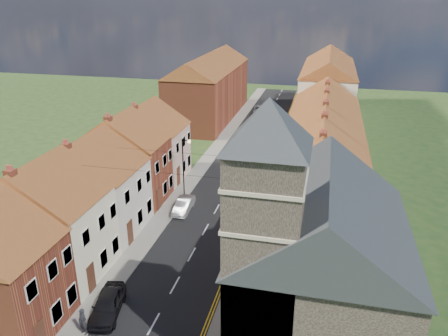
# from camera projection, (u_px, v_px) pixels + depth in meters

# --- Properties ---
(road) EXTENTS (7.00, 90.00, 0.02)m
(road) POSITION_uv_depth(u_px,v_px,m) (241.00, 165.00, 52.47)
(road) COLOR black
(road) RESTS_ON ground
(pavement_left) EXTENTS (1.80, 90.00, 0.12)m
(pavement_left) POSITION_uv_depth(u_px,v_px,m) (206.00, 161.00, 53.40)
(pavement_left) COLOR slate
(pavement_left) RESTS_ON ground
(pavement_right) EXTENTS (1.80, 90.00, 0.12)m
(pavement_right) POSITION_uv_depth(u_px,v_px,m) (278.00, 167.00, 51.51)
(pavement_right) COLOR slate
(pavement_right) RESTS_ON ground
(church) EXTENTS (11.25, 14.25, 15.20)m
(church) POSITION_uv_depth(u_px,v_px,m) (314.00, 251.00, 24.20)
(church) COLOR #2E2720
(church) RESTS_ON ground
(cottage_r_tudor) EXTENTS (8.30, 5.20, 9.00)m
(cottage_r_tudor) POSITION_uv_depth(u_px,v_px,m) (317.00, 201.00, 33.20)
(cottage_r_tudor) COLOR #F4E8CD
(cottage_r_tudor) RESTS_ON ground
(cottage_r_white_near) EXTENTS (8.30, 6.00, 9.00)m
(cottage_r_white_near) POSITION_uv_depth(u_px,v_px,m) (320.00, 174.00, 38.07)
(cottage_r_white_near) COLOR #B7B4AD
(cottage_r_white_near) RESTS_ON ground
(cottage_r_cream_mid) EXTENTS (8.30, 5.20, 9.00)m
(cottage_r_cream_mid) POSITION_uv_depth(u_px,v_px,m) (322.00, 154.00, 42.94)
(cottage_r_cream_mid) COLOR #F4E8CD
(cottage_r_cream_mid) RESTS_ON ground
(cottage_r_pink) EXTENTS (8.30, 6.00, 9.00)m
(cottage_r_pink) POSITION_uv_depth(u_px,v_px,m) (323.00, 137.00, 47.82)
(cottage_r_pink) COLOR tan
(cottage_r_pink) RESTS_ON ground
(cottage_r_white_far) EXTENTS (8.30, 5.20, 9.00)m
(cottage_r_white_far) POSITION_uv_depth(u_px,v_px,m) (324.00, 124.00, 52.70)
(cottage_r_white_far) COLOR #B7B4AD
(cottage_r_white_far) RESTS_ON ground
(cottage_r_cream_far) EXTENTS (8.30, 6.00, 9.00)m
(cottage_r_cream_far) POSITION_uv_depth(u_px,v_px,m) (325.00, 113.00, 57.57)
(cottage_r_cream_far) COLOR #F4E8CD
(cottage_r_cream_far) RESTS_ON ground
(cottage_l_cream) EXTENTS (8.30, 6.30, 9.10)m
(cottage_l_cream) POSITION_uv_depth(u_px,v_px,m) (45.00, 217.00, 30.71)
(cottage_l_cream) COLOR #F4E8CD
(cottage_l_cream) RESTS_ON ground
(cottage_l_white) EXTENTS (8.30, 6.90, 8.80)m
(cottage_l_white) POSITION_uv_depth(u_px,v_px,m) (91.00, 183.00, 36.54)
(cottage_l_white) COLOR #B7B4AD
(cottage_l_white) RESTS_ON ground
(cottage_l_brick_mid) EXTENTS (8.30, 5.70, 9.10)m
(cottage_l_brick_mid) POSITION_uv_depth(u_px,v_px,m) (123.00, 157.00, 41.99)
(cottage_l_brick_mid) COLOR brown
(cottage_l_brick_mid) RESTS_ON ground
(cottage_l_pink) EXTENTS (8.30, 6.30, 8.80)m
(cottage_l_pink) POSITION_uv_depth(u_px,v_px,m) (147.00, 140.00, 47.29)
(cottage_l_pink) COLOR tan
(cottage_l_pink) RESTS_ON ground
(block_right_far) EXTENTS (8.30, 24.20, 10.50)m
(block_right_far) POSITION_uv_depth(u_px,v_px,m) (327.00, 85.00, 71.08)
(block_right_far) COLOR #F4E8CD
(block_right_far) RESTS_ON ground
(block_left_far) EXTENTS (8.30, 24.20, 10.50)m
(block_left_far) POSITION_uv_depth(u_px,v_px,m) (209.00, 85.00, 70.56)
(block_left_far) COLOR brown
(block_left_far) RESTS_ON ground
(lamppost) EXTENTS (0.88, 0.15, 6.00)m
(lamppost) POSITION_uv_depth(u_px,v_px,m) (184.00, 164.00, 42.95)
(lamppost) COLOR black
(lamppost) RESTS_ON pavement_left
(car_near) EXTENTS (2.50, 4.45, 1.43)m
(car_near) POSITION_uv_depth(u_px,v_px,m) (107.00, 304.00, 27.83)
(car_near) COLOR black
(car_near) RESTS_ON ground
(car_mid) EXTENTS (1.41, 3.82, 1.25)m
(car_mid) POSITION_uv_depth(u_px,v_px,m) (184.00, 205.00, 41.05)
(car_mid) COLOR gray
(car_mid) RESTS_ON ground
(car_distant) EXTENTS (2.58, 4.97, 1.34)m
(car_distant) POSITION_uv_depth(u_px,v_px,m) (260.00, 110.00, 74.31)
(car_distant) COLOR #B1B5B9
(car_distant) RESTS_ON ground
(pedestrian_left) EXTENTS (0.73, 0.59, 1.75)m
(pedestrian_left) POSITION_uv_depth(u_px,v_px,m) (83.00, 322.00, 25.96)
(pedestrian_left) COLOR #222227
(pedestrian_left) RESTS_ON pavement_left
(pedestrian_right) EXTENTS (1.01, 0.89, 1.74)m
(pedestrian_right) POSITION_uv_depth(u_px,v_px,m) (261.00, 236.00, 35.16)
(pedestrian_right) COLOR black
(pedestrian_right) RESTS_ON pavement_right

